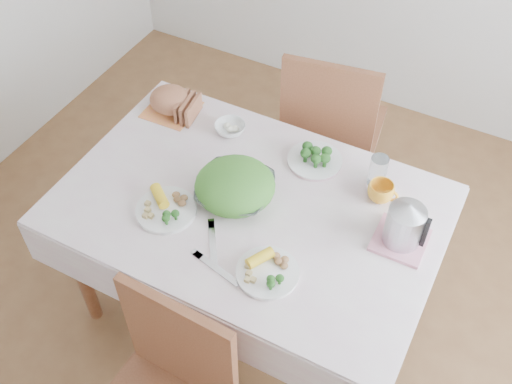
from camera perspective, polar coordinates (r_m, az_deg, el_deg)
The scene contains 18 objects.
floor at distance 2.99m, azimuth -0.53°, elevation -10.74°, with size 3.60×3.60×0.00m, color brown.
dining_table at distance 2.68m, azimuth -0.58°, elevation -6.55°, with size 1.40×0.90×0.75m, color brown.
tablecloth at distance 2.38m, azimuth -0.65°, elevation -1.19°, with size 1.50×1.00×0.01m, color silver.
chair_far at distance 3.13m, azimuth 7.30°, elevation 5.54°, with size 0.47×0.47×1.04m, color brown.
salad_bowl at distance 2.37m, azimuth -2.00°, elevation 0.16°, with size 0.30×0.30×0.07m, color white.
dinner_plate_left at distance 2.36m, azimuth -8.53°, elevation -1.70°, with size 0.24×0.24×0.02m, color white.
dinner_plate_right at distance 2.16m, azimuth 1.09°, elevation -7.68°, with size 0.23×0.23×0.02m, color white.
broccoli_plate at distance 2.54m, azimuth 5.60°, elevation 2.99°, with size 0.23×0.23×0.02m, color beige.
napkin at distance 2.81m, azimuth -8.05°, elevation 7.77°, with size 0.22×0.22×0.00m, color #E68345.
bread_loaf at distance 2.77m, azimuth -8.18°, elevation 8.65°, with size 0.19×0.18×0.11m, color #925739.
fruit_bowl at distance 2.66m, azimuth -2.48°, elevation 6.10°, with size 0.14×0.14×0.04m, color white.
yellow_mug at distance 2.41m, azimuth 11.78°, elevation 0.01°, with size 0.11×0.11×0.08m, color #F6A726.
glass_tumbler at distance 2.45m, azimuth 11.52°, elevation 1.92°, with size 0.07×0.07×0.14m, color white.
pink_tray at distance 2.31m, azimuth 13.55°, elevation -4.48°, with size 0.19×0.19×0.02m, color pink.
electric_kettle at distance 2.22m, azimuth 14.06°, elevation -2.69°, with size 0.14×0.14×0.20m, color #B2B5BA.
fork_left at distance 2.25m, azimuth -4.15°, elevation -4.89°, with size 0.02×0.21×0.00m, color silver.
fork_right at distance 2.17m, azimuth 0.42°, elevation -7.43°, with size 0.03×0.22×0.00m, color silver.
knife at distance 2.18m, azimuth -3.80°, elevation -7.26°, with size 0.03×0.22×0.00m, color silver.
Camera 1 is at (0.75, -1.37, 2.55)m, focal length 42.00 mm.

